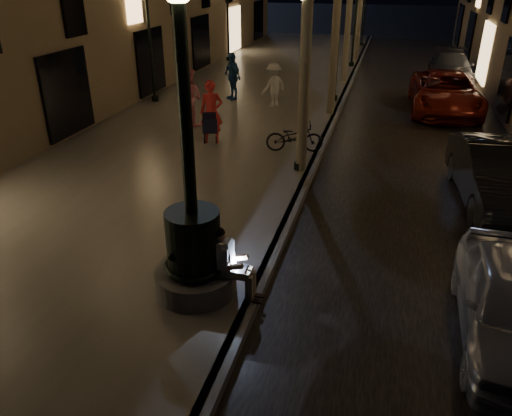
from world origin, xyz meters
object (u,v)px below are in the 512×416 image
(lamp_left_b, at_px, (148,23))
(pedestrian_white, at_px, (274,85))
(pedestrian_red, at_px, (211,112))
(lamp_left_c, at_px, (228,4))
(stroller, at_px, (210,123))
(pedestrian_pink, at_px, (189,97))
(lamp_curb_a, at_px, (303,55))
(car_second, at_px, (497,175))
(car_third, at_px, (445,93))
(lamp_curb_c, at_px, (356,7))
(fountain_lamppost, at_px, (193,238))
(car_rear, at_px, (450,67))
(pedestrian_blue, at_px, (232,76))
(bicycle, at_px, (294,137))
(lamp_curb_b, at_px, (339,22))
(seated_man_laptop, at_px, (229,261))

(lamp_left_b, height_order, pedestrian_white, lamp_left_b)
(pedestrian_red, bearing_deg, lamp_left_c, 90.39)
(stroller, distance_m, pedestrian_pink, 1.99)
(lamp_curb_a, bearing_deg, car_second, -5.97)
(car_second, bearing_deg, car_third, 88.79)
(lamp_curb_c, distance_m, stroller, 14.81)
(fountain_lamppost, xyz_separation_m, car_rear, (5.67, 19.96, -0.50))
(pedestrian_red, height_order, pedestrian_blue, pedestrian_red)
(stroller, xyz_separation_m, pedestrian_white, (0.99, 4.61, 0.28))
(lamp_curb_c, xyz_separation_m, car_third, (4.30, -7.99, -2.47))
(pedestrian_red, bearing_deg, pedestrian_white, 64.49)
(bicycle, bearing_deg, lamp_left_c, 12.83)
(car_third, height_order, pedestrian_red, pedestrian_red)
(pedestrian_red, bearing_deg, lamp_left_b, 117.18)
(car_third, relative_size, pedestrian_white, 3.25)
(lamp_curb_b, relative_size, pedestrian_red, 2.49)
(lamp_curb_b, relative_size, bicycle, 2.85)
(car_third, bearing_deg, car_rear, 82.48)
(lamp_left_b, height_order, pedestrian_red, lamp_left_b)
(bicycle, bearing_deg, pedestrian_pink, 53.90)
(lamp_curb_a, distance_m, pedestrian_pink, 5.86)
(pedestrian_pink, xyz_separation_m, bicycle, (4.03, -1.82, -0.53))
(lamp_curb_b, bearing_deg, seated_man_laptop, -90.37)
(seated_man_laptop, height_order, bicycle, seated_man_laptop)
(fountain_lamppost, bearing_deg, pedestrian_blue, 104.54)
(lamp_curb_c, relative_size, car_rear, 0.98)
(pedestrian_red, bearing_deg, car_rear, 41.76)
(lamp_curb_a, height_order, car_second, lamp_curb_a)
(seated_man_laptop, relative_size, lamp_left_c, 0.26)
(lamp_curb_b, distance_m, car_third, 4.96)
(lamp_left_b, xyz_separation_m, car_third, (11.40, 2.01, -2.47))
(bicycle, bearing_deg, pedestrian_white, 8.05)
(lamp_curb_c, bearing_deg, seated_man_laptop, -90.23)
(pedestrian_pink, bearing_deg, lamp_curb_a, 165.39)
(lamp_curb_a, distance_m, lamp_curb_c, 16.00)
(lamp_curb_a, distance_m, stroller, 4.40)
(car_third, distance_m, pedestrian_red, 9.78)
(lamp_curb_a, relative_size, pedestrian_pink, 2.46)
(fountain_lamppost, height_order, lamp_curb_a, fountain_lamppost)
(stroller, xyz_separation_m, pedestrian_red, (0.13, -0.17, 0.41))
(car_third, distance_m, bicycle, 8.10)
(lamp_left_b, bearing_deg, lamp_curb_a, -40.20)
(lamp_curb_c, bearing_deg, stroller, -102.61)
(lamp_curb_c, xyz_separation_m, car_rear, (4.97, -2.04, -2.53))
(car_second, height_order, car_rear, car_second)
(pedestrian_red, bearing_deg, bicycle, -18.87)
(lamp_curb_a, height_order, lamp_left_c, same)
(fountain_lamppost, relative_size, car_third, 0.95)
(pedestrian_blue, bearing_deg, stroller, -38.65)
(stroller, height_order, bicycle, stroller)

